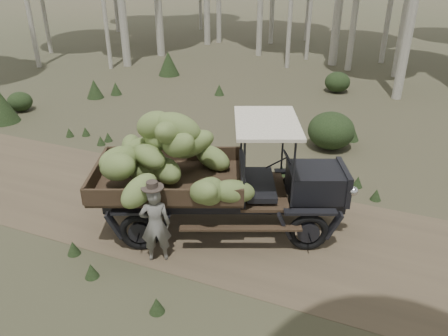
% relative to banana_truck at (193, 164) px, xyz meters
% --- Properties ---
extents(ground, '(120.00, 120.00, 0.00)m').
position_rel_banana_truck_xyz_m(ground, '(-0.71, 0.42, -1.55)').
color(ground, '#473D2B').
rests_on(ground, ground).
extents(dirt_track, '(70.00, 4.00, 0.01)m').
position_rel_banana_truck_xyz_m(dirt_track, '(-0.71, 0.42, -1.55)').
color(dirt_track, brown).
rests_on(dirt_track, ground).
extents(banana_truck, '(5.57, 3.78, 2.79)m').
position_rel_banana_truck_xyz_m(banana_truck, '(0.00, 0.00, 0.00)').
color(banana_truck, black).
rests_on(banana_truck, ground).
extents(farmer, '(0.70, 0.62, 1.74)m').
position_rel_banana_truck_xyz_m(farmer, '(-0.20, -1.26, -0.73)').
color(farmer, '#5F5E57').
rests_on(farmer, ground).
extents(undergrowth, '(17.98, 23.30, 1.35)m').
position_rel_banana_truck_xyz_m(undergrowth, '(-2.49, -1.47, -1.03)').
color(undergrowth, '#233319').
rests_on(undergrowth, ground).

